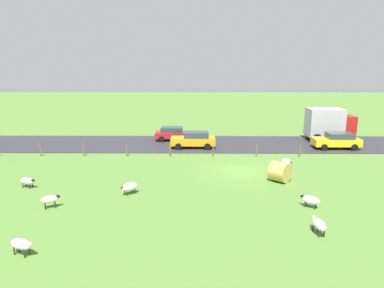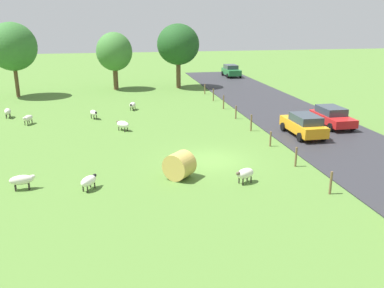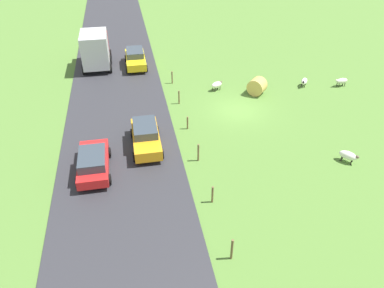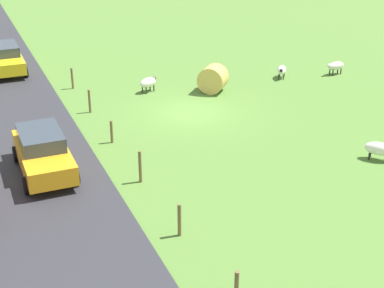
{
  "view_description": "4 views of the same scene",
  "coord_description": "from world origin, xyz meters",
  "px_view_note": "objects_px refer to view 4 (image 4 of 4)",
  "views": [
    {
      "loc": [
        -26.18,
        3.62,
        8.24
      ],
      "look_at": [
        4.47,
        3.91,
        1.18
      ],
      "focal_mm": 32.34,
      "sensor_mm": 36.0,
      "label": 1
    },
    {
      "loc": [
        -5.68,
        -23.05,
        8.33
      ],
      "look_at": [
        -1.05,
        0.68,
        0.88
      ],
      "focal_mm": 38.86,
      "sensor_mm": 36.0,
      "label": 2
    },
    {
      "loc": [
        8.53,
        24.81,
        14.7
      ],
      "look_at": [
        4.81,
        5.23,
        0.87
      ],
      "focal_mm": 34.46,
      "sensor_mm": 36.0,
      "label": 3
    },
    {
      "loc": [
        10.25,
        24.51,
        10.25
      ],
      "look_at": [
        1.92,
        4.75,
        0.62
      ],
      "focal_mm": 54.03,
      "sensor_mm": 36.0,
      "label": 4
    }
  ],
  "objects_px": {
    "sheep_3": "(148,83)",
    "car_2": "(5,58)",
    "sheep_0": "(282,70)",
    "sheep_2": "(379,149)",
    "sheep_5": "(336,66)",
    "hay_bale_0": "(213,79)",
    "car_3": "(43,152)"
  },
  "relations": [
    {
      "from": "sheep_0",
      "to": "car_2",
      "type": "xyz_separation_m",
      "value": [
        14.61,
        -7.34,
        0.41
      ]
    },
    {
      "from": "sheep_0",
      "to": "sheep_3",
      "type": "height_order",
      "value": "sheep_3"
    },
    {
      "from": "sheep_3",
      "to": "car_2",
      "type": "distance_m",
      "value": 9.45
    },
    {
      "from": "sheep_0",
      "to": "sheep_3",
      "type": "distance_m",
      "value": 7.97
    },
    {
      "from": "car_2",
      "to": "sheep_2",
      "type": "bearing_deg",
      "value": 124.32
    },
    {
      "from": "car_2",
      "to": "sheep_3",
      "type": "bearing_deg",
      "value": 134.97
    },
    {
      "from": "sheep_3",
      "to": "sheep_2",
      "type": "bearing_deg",
      "value": 116.66
    },
    {
      "from": "sheep_5",
      "to": "car_2",
      "type": "distance_m",
      "value": 19.6
    },
    {
      "from": "sheep_0",
      "to": "hay_bale_0",
      "type": "relative_size",
      "value": 0.79
    },
    {
      "from": "car_3",
      "to": "sheep_5",
      "type": "bearing_deg",
      "value": -160.84
    },
    {
      "from": "sheep_3",
      "to": "car_2",
      "type": "height_order",
      "value": "car_2"
    },
    {
      "from": "hay_bale_0",
      "to": "car_2",
      "type": "height_order",
      "value": "car_2"
    },
    {
      "from": "sheep_0",
      "to": "sheep_5",
      "type": "height_order",
      "value": "sheep_5"
    },
    {
      "from": "sheep_5",
      "to": "car_2",
      "type": "height_order",
      "value": "car_2"
    },
    {
      "from": "sheep_3",
      "to": "hay_bale_0",
      "type": "relative_size",
      "value": 0.84
    },
    {
      "from": "car_3",
      "to": "hay_bale_0",
      "type": "bearing_deg",
      "value": -148.21
    },
    {
      "from": "car_2",
      "to": "sheep_5",
      "type": "bearing_deg",
      "value": 155.93
    },
    {
      "from": "sheep_2",
      "to": "sheep_3",
      "type": "distance_m",
      "value": 13.1
    },
    {
      "from": "hay_bale_0",
      "to": "car_3",
      "type": "distance_m",
      "value": 11.87
    },
    {
      "from": "sheep_2",
      "to": "hay_bale_0",
      "type": "distance_m",
      "value": 10.71
    },
    {
      "from": "sheep_5",
      "to": "hay_bale_0",
      "type": "distance_m",
      "value": 7.99
    },
    {
      "from": "sheep_3",
      "to": "car_3",
      "type": "height_order",
      "value": "car_3"
    },
    {
      "from": "sheep_5",
      "to": "car_3",
      "type": "xyz_separation_m",
      "value": [
        18.07,
        6.28,
        0.38
      ]
    },
    {
      "from": "sheep_3",
      "to": "sheep_5",
      "type": "relative_size",
      "value": 0.94
    },
    {
      "from": "sheep_0",
      "to": "sheep_3",
      "type": "relative_size",
      "value": 0.94
    },
    {
      "from": "sheep_0",
      "to": "sheep_3",
      "type": "xyz_separation_m",
      "value": [
        7.94,
        -0.66,
        0.06
      ]
    },
    {
      "from": "sheep_0",
      "to": "sheep_2",
      "type": "height_order",
      "value": "sheep_2"
    },
    {
      "from": "hay_bale_0",
      "to": "car_2",
      "type": "distance_m",
      "value": 12.74
    },
    {
      "from": "sheep_0",
      "to": "car_2",
      "type": "height_order",
      "value": "car_2"
    },
    {
      "from": "sheep_0",
      "to": "sheep_2",
      "type": "xyz_separation_m",
      "value": [
        2.06,
        11.05,
        0.02
      ]
    },
    {
      "from": "sheep_2",
      "to": "sheep_3",
      "type": "xyz_separation_m",
      "value": [
        5.88,
        -11.71,
        0.04
      ]
    },
    {
      "from": "sheep_2",
      "to": "car_3",
      "type": "xyz_separation_m",
      "value": [
        12.73,
        -4.12,
        0.4
      ]
    }
  ]
}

